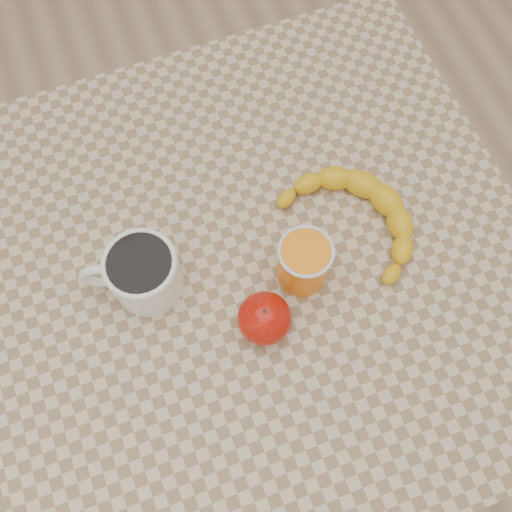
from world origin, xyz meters
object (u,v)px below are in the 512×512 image
object	(u,v)px
coffee_mug	(142,272)
apple	(264,318)
orange_juice_glass	(304,262)
banana	(357,218)
table	(256,281)

from	to	relation	value
coffee_mug	apple	world-z (taller)	coffee_mug
orange_juice_glass	banana	bearing A→B (deg)	23.19
coffee_mug	orange_juice_glass	size ratio (longest dim) A/B	1.69
apple	coffee_mug	bearing A→B (deg)	139.07
apple	orange_juice_glass	bearing A→B (deg)	33.66
table	apple	world-z (taller)	apple
apple	table	bearing A→B (deg)	75.94
orange_juice_glass	banana	distance (m)	0.11
coffee_mug	banana	xyz separation A→B (m)	(0.31, -0.02, -0.03)
orange_juice_glass	table	bearing A→B (deg)	142.48
coffee_mug	table	bearing A→B (deg)	-8.36
coffee_mug	apple	bearing A→B (deg)	-40.93
coffee_mug	orange_juice_glass	distance (m)	0.22
table	coffee_mug	distance (m)	0.20
table	orange_juice_glass	bearing A→B (deg)	-37.52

